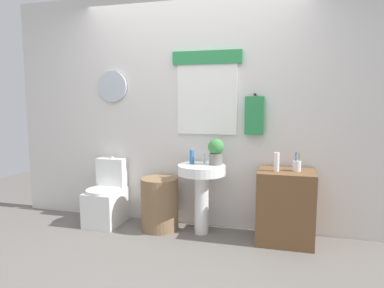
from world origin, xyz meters
TOP-DOWN VIEW (x-y plane):
  - ground_plane at (0.00, 0.00)m, footprint 8.00×8.00m
  - back_wall at (0.00, 1.15)m, footprint 4.40×0.18m
  - toilet at (-0.96, 0.89)m, footprint 0.38×0.51m
  - laundry_hamper at (-0.30, 0.85)m, footprint 0.41×0.41m
  - pedestal_sink at (0.17, 0.85)m, footprint 0.50×0.50m
  - faucet at (0.17, 0.97)m, footprint 0.03×0.03m
  - wooden_cabinet at (1.03, 0.85)m, footprint 0.55×0.44m
  - soap_bottle at (0.05, 0.90)m, footprint 0.05×0.05m
  - potted_plant at (0.31, 0.91)m, footprint 0.17×0.17m
  - lotion_bottle at (0.94, 0.81)m, footprint 0.05×0.05m
  - toothbrush_cup at (1.13, 0.87)m, footprint 0.08×0.08m

SIDE VIEW (x-z plane):
  - ground_plane at x=0.00m, z-range 0.00..0.00m
  - laundry_hamper at x=-0.30m, z-range 0.00..0.57m
  - toilet at x=-0.96m, z-range -0.09..0.67m
  - wooden_cabinet at x=1.03m, z-range 0.00..0.73m
  - pedestal_sink at x=0.17m, z-range 0.19..0.93m
  - toothbrush_cup at x=1.13m, z-range 0.69..0.87m
  - faucet at x=0.17m, z-range 0.74..0.84m
  - soap_bottle at x=0.05m, z-range 0.74..0.89m
  - lotion_bottle at x=0.94m, z-range 0.73..0.91m
  - potted_plant at x=0.31m, z-range 0.75..1.03m
  - back_wall at x=0.00m, z-range 0.00..2.60m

